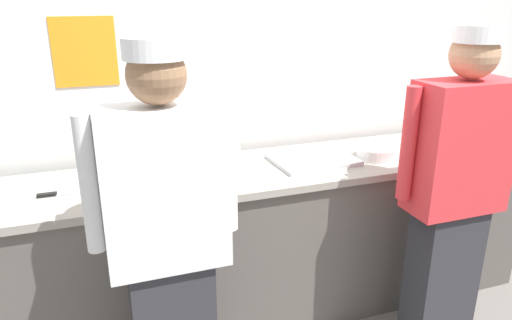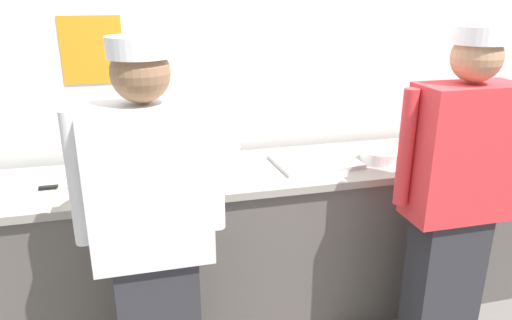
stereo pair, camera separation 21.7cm
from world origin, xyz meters
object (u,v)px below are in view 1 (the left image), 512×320
Objects in this scene: ramekin_red_sauce at (412,140)px; chefs_knife at (62,193)px; chef_near_left at (168,239)px; plate_stack_front at (377,152)px; ramekin_orange_sauce at (155,182)px; chef_center at (454,190)px; squeeze_bottle_primary at (114,156)px; squeeze_bottle_secondary at (156,150)px; mixing_bowl_steel at (209,159)px; sheet_tray at (313,160)px.

chefs_knife is at bearing -176.44° from ramekin_red_sauce.
chef_near_left is 1.42m from plate_stack_front.
ramekin_red_sauce is at bearing 6.04° from ramekin_orange_sauce.
chef_center reaches higher than ramekin_red_sauce.
chefs_knife is at bearing -142.62° from squeeze_bottle_primary.
squeeze_bottle_primary is 0.23m from squeeze_bottle_secondary.
ramekin_red_sauce is (1.69, 0.70, 0.05)m from chef_near_left.
squeeze_bottle_secondary reaches higher than mixing_bowl_steel.
chefs_knife is at bearing 163.36° from chef_center.
squeeze_bottle_primary is at bearing -173.44° from squeeze_bottle_secondary.
ramekin_orange_sauce is 0.33× the size of chefs_knife.
squeeze_bottle_secondary reaches higher than chefs_knife.
chef_center is 1.76m from squeeze_bottle_primary.
ramekin_red_sauce is 1.67m from ramekin_orange_sauce.
sheet_tray is 2.16× the size of squeeze_bottle_secondary.
sheet_tray is 1.10m from squeeze_bottle_primary.
squeeze_bottle_primary is (-1.59, 0.75, 0.12)m from chef_center.
chef_near_left is 8.04× the size of squeeze_bottle_secondary.
squeeze_bottle_primary reaches higher than mixing_bowl_steel.
sheet_tray is 0.91m from ramekin_orange_sauce.
squeeze_bottle_secondary is (0.08, 0.79, 0.12)m from chef_near_left.
squeeze_bottle_secondary is at bearing 6.56° from squeeze_bottle_primary.
chef_near_left is 6.22× the size of chefs_knife.
plate_stack_front is 0.71× the size of mixing_bowl_steel.
plate_stack_front is at bearing -10.11° from sheet_tray.
plate_stack_front is at bearing -1.42° from chefs_knife.
plate_stack_front is at bearing 0.12° from ramekin_orange_sauce.
squeeze_bottle_secondary is at bearing 153.40° from mixing_bowl_steel.
chef_center is 1.93m from chefs_knife.
squeeze_bottle_secondary is at bearing 167.79° from plate_stack_front.
squeeze_bottle_primary reaches higher than sheet_tray.
ramekin_orange_sauce is (-1.66, -0.18, -0.00)m from ramekin_red_sauce.
plate_stack_front reaches higher than chefs_knife.
chef_center is at bearing -30.48° from mixing_bowl_steel.
sheet_tray is 0.88m from squeeze_bottle_secondary.
chef_center is at bearing -49.00° from sheet_tray.
squeeze_bottle_secondary is at bearing 78.87° from ramekin_orange_sauce.
squeeze_bottle_primary is at bearing 125.66° from ramekin_orange_sauce.
plate_stack_front is at bearing 103.42° from chef_center.
chef_near_left is 0.70m from chefs_knife.
ramekin_orange_sauce is at bearing -173.96° from ramekin_red_sauce.
plate_stack_front reaches higher than ramekin_red_sauce.
plate_stack_front is at bearing -155.12° from ramekin_red_sauce.
chef_center reaches higher than squeeze_bottle_secondary.
chefs_knife is at bearing -172.88° from mixing_bowl_steel.
chef_center is at bearing -29.75° from squeeze_bottle_secondary.
ramekin_red_sauce is (0.25, 0.68, 0.04)m from chef_center.
chef_center is 8.09× the size of squeeze_bottle_secondary.
plate_stack_front is at bearing 21.72° from chef_near_left.
chefs_knife is (-0.43, 0.05, -0.02)m from ramekin_orange_sauce.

